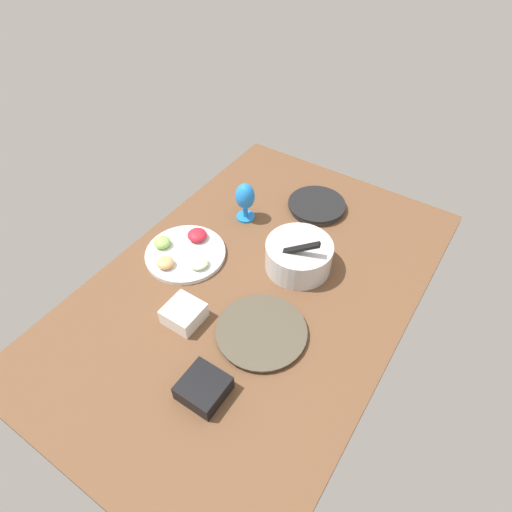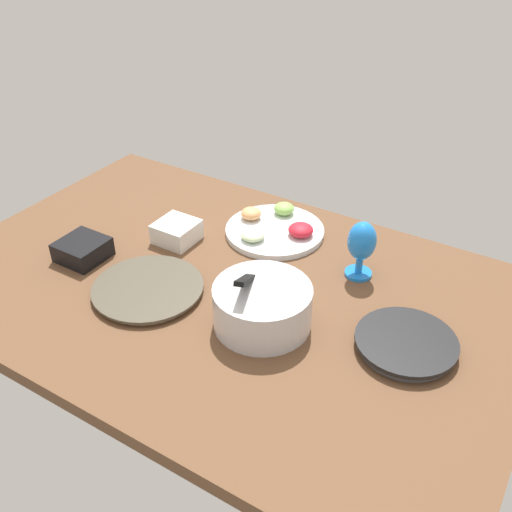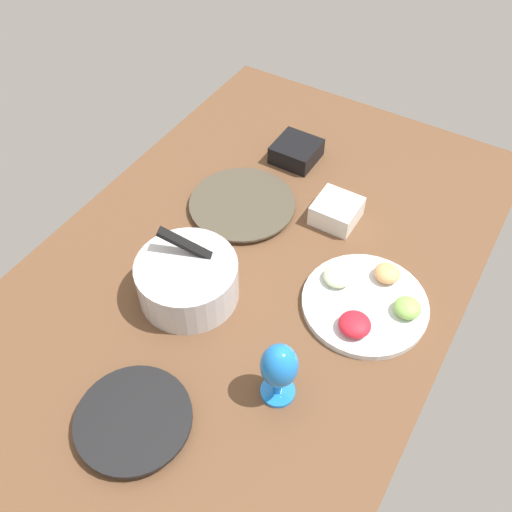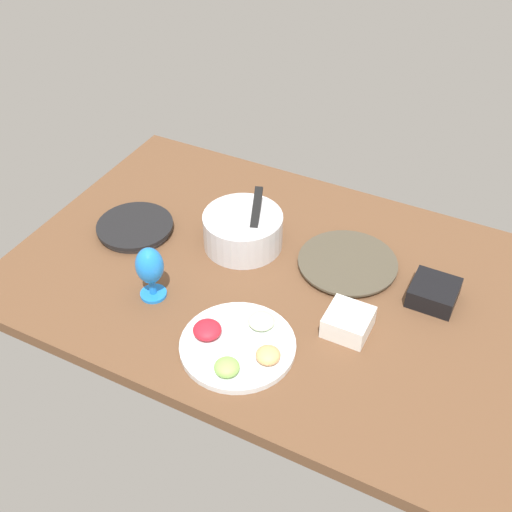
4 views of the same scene
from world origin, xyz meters
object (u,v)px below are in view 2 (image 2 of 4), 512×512
(dinner_plate_left, at_px, (406,344))
(fruit_platter, at_px, (275,228))
(dinner_plate_right, at_px, (148,289))
(hurricane_glass_blue, at_px, (362,244))
(square_bowl_black, at_px, (82,249))
(square_bowl_white, at_px, (177,231))
(mixing_bowl, at_px, (262,305))

(dinner_plate_left, distance_m, fruit_platter, 0.60)
(dinner_plate_right, relative_size, fruit_platter, 0.98)
(hurricane_glass_blue, xyz_separation_m, square_bowl_black, (0.72, 0.34, -0.07))
(fruit_platter, bearing_deg, square_bowl_black, 45.41)
(dinner_plate_right, bearing_deg, dinner_plate_left, -167.22)
(fruit_platter, xyz_separation_m, hurricane_glass_blue, (-0.31, 0.07, 0.09))
(fruit_platter, bearing_deg, dinner_plate_left, 151.32)
(hurricane_glass_blue, relative_size, square_bowl_white, 1.44)
(dinner_plate_left, height_order, mixing_bowl, mixing_bowl)
(mixing_bowl, xyz_separation_m, hurricane_glass_blue, (-0.12, -0.32, 0.04))
(dinner_plate_left, relative_size, fruit_platter, 0.80)
(dinner_plate_left, bearing_deg, square_bowl_black, 7.53)
(dinner_plate_right, bearing_deg, mixing_bowl, -171.22)
(dinner_plate_right, height_order, hurricane_glass_blue, hurricane_glass_blue)
(dinner_plate_right, height_order, square_bowl_black, square_bowl_black)
(dinner_plate_left, xyz_separation_m, hurricane_glass_blue, (0.22, -0.22, 0.09))
(fruit_platter, relative_size, square_bowl_white, 2.61)
(dinner_plate_right, xyz_separation_m, square_bowl_white, (0.09, -0.25, 0.02))
(fruit_platter, distance_m, square_bowl_black, 0.58)
(square_bowl_black, bearing_deg, mixing_bowl, -177.79)
(mixing_bowl, xyz_separation_m, square_bowl_white, (0.42, -0.20, -0.02))
(mixing_bowl, bearing_deg, hurricane_glass_blue, -110.81)
(square_bowl_white, bearing_deg, fruit_platter, -140.27)
(mixing_bowl, distance_m, square_bowl_white, 0.46)
(dinner_plate_left, xyz_separation_m, square_bowl_white, (0.76, -0.10, 0.02))
(mixing_bowl, height_order, square_bowl_black, mixing_bowl)
(mixing_bowl, relative_size, hurricane_glass_blue, 1.45)
(fruit_platter, relative_size, square_bowl_black, 2.39)
(dinner_plate_left, distance_m, mixing_bowl, 0.35)
(dinner_plate_left, distance_m, hurricane_glass_blue, 0.32)
(dinner_plate_left, relative_size, dinner_plate_right, 0.81)
(dinner_plate_right, bearing_deg, square_bowl_black, -5.92)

